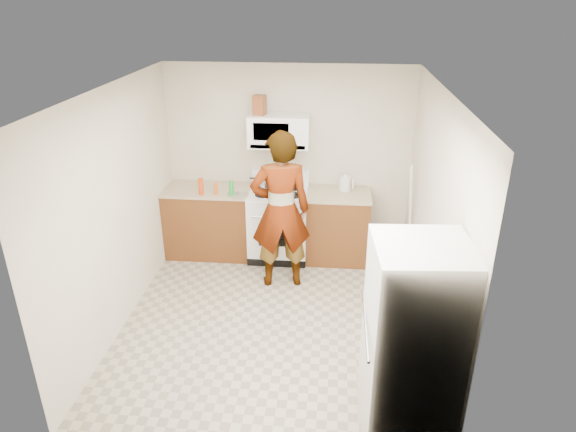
# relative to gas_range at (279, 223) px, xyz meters

# --- Properties ---
(floor) EXTENTS (3.60, 3.60, 0.00)m
(floor) POSITION_rel_gas_range_xyz_m (0.10, -1.48, -0.49)
(floor) COLOR gray
(floor) RESTS_ON ground
(back_wall) EXTENTS (3.20, 0.02, 2.50)m
(back_wall) POSITION_rel_gas_range_xyz_m (0.10, 0.31, 0.76)
(back_wall) COLOR beige
(back_wall) RESTS_ON floor
(right_wall) EXTENTS (0.02, 3.60, 2.50)m
(right_wall) POSITION_rel_gas_range_xyz_m (1.69, -1.48, 0.76)
(right_wall) COLOR beige
(right_wall) RESTS_ON floor
(cabinet_left) EXTENTS (1.12, 0.62, 0.90)m
(cabinet_left) POSITION_rel_gas_range_xyz_m (-0.94, 0.01, -0.04)
(cabinet_left) COLOR #5A3615
(cabinet_left) RESTS_ON floor
(counter_left) EXTENTS (1.14, 0.64, 0.03)m
(counter_left) POSITION_rel_gas_range_xyz_m (-0.94, 0.01, 0.43)
(counter_left) COLOR tan
(counter_left) RESTS_ON cabinet_left
(cabinet_right) EXTENTS (0.80, 0.62, 0.90)m
(cabinet_right) POSITION_rel_gas_range_xyz_m (0.78, 0.01, -0.04)
(cabinet_right) COLOR #5A3615
(cabinet_right) RESTS_ON floor
(counter_right) EXTENTS (0.82, 0.64, 0.03)m
(counter_right) POSITION_rel_gas_range_xyz_m (0.78, 0.01, 0.43)
(counter_right) COLOR tan
(counter_right) RESTS_ON cabinet_right
(gas_range) EXTENTS (0.76, 0.65, 1.13)m
(gas_range) POSITION_rel_gas_range_xyz_m (0.00, 0.00, 0.00)
(gas_range) COLOR white
(gas_range) RESTS_ON floor
(microwave) EXTENTS (0.76, 0.38, 0.40)m
(microwave) POSITION_rel_gas_range_xyz_m (0.00, 0.13, 1.21)
(microwave) COLOR white
(microwave) RESTS_ON back_wall
(person) EXTENTS (0.78, 0.59, 1.93)m
(person) POSITION_rel_gas_range_xyz_m (0.10, -0.70, 0.48)
(person) COLOR tan
(person) RESTS_ON floor
(fridge) EXTENTS (0.75, 0.75, 1.70)m
(fridge) POSITION_rel_gas_range_xyz_m (1.35, -2.89, 0.36)
(fridge) COLOR silver
(fridge) RESTS_ON floor
(kettle) EXTENTS (0.16, 0.16, 0.18)m
(kettle) POSITION_rel_gas_range_xyz_m (0.86, 0.11, 0.54)
(kettle) COLOR silver
(kettle) RESTS_ON counter_right
(jug) EXTENTS (0.17, 0.17, 0.24)m
(jug) POSITION_rel_gas_range_xyz_m (-0.24, 0.11, 1.53)
(jug) COLOR brown
(jug) RESTS_ON microwave
(saucepan) EXTENTS (0.25, 0.25, 0.12)m
(saucepan) POSITION_rel_gas_range_xyz_m (-0.16, 0.13, 0.53)
(saucepan) COLOR silver
(saucepan) RESTS_ON gas_range
(tray) EXTENTS (0.29, 0.24, 0.05)m
(tray) POSITION_rel_gas_range_xyz_m (0.08, -0.15, 0.47)
(tray) COLOR white
(tray) RESTS_ON gas_range
(bottle_spray) EXTENTS (0.07, 0.07, 0.22)m
(bottle_spray) POSITION_rel_gas_range_xyz_m (-0.96, -0.21, 0.56)
(bottle_spray) COLOR #BF380E
(bottle_spray) RESTS_ON counter_left
(bottle_hot_sauce) EXTENTS (0.06, 0.06, 0.15)m
(bottle_hot_sauce) POSITION_rel_gas_range_xyz_m (-0.78, -0.19, 0.52)
(bottle_hot_sauce) COLOR #CC4C16
(bottle_hot_sauce) RESTS_ON counter_left
(bottle_green_cap) EXTENTS (0.06, 0.06, 0.19)m
(bottle_green_cap) POSITION_rel_gas_range_xyz_m (-0.57, -0.21, 0.54)
(bottle_green_cap) COLOR green
(bottle_green_cap) RESTS_ON counter_left
(pot_lid) EXTENTS (0.33, 0.33, 0.01)m
(pot_lid) POSITION_rel_gas_range_xyz_m (-0.50, -0.19, 0.46)
(pot_lid) COLOR silver
(pot_lid) RESTS_ON counter_left
(broom) EXTENTS (0.18, 0.30, 1.47)m
(broom) POSITION_rel_gas_range_xyz_m (1.66, -0.30, 0.26)
(broom) COLOR silver
(broom) RESTS_ON floor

